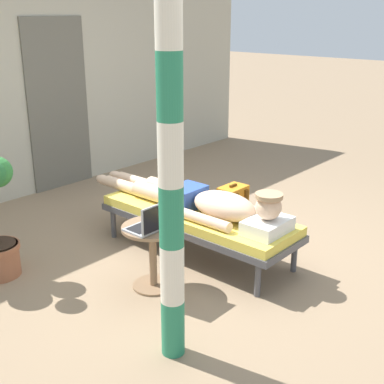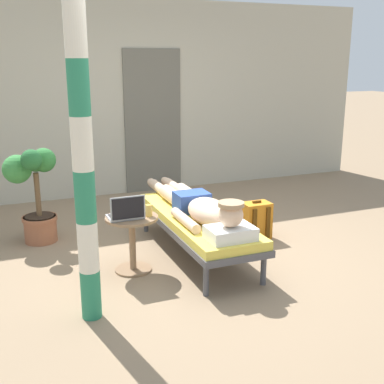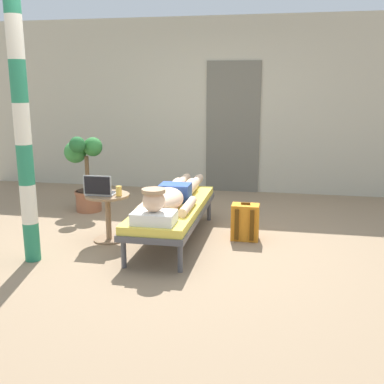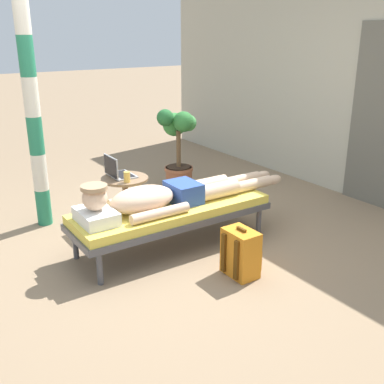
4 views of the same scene
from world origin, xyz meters
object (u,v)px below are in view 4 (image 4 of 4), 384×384
Objects in this scene: lounge_chair at (172,212)px; person_reclining at (165,196)px; drink_glass at (127,177)px; potted_plant at (178,144)px; porch_post at (31,97)px; side_table at (125,193)px; laptop at (117,171)px; backpack at (241,253)px.

person_reclining is (0.00, -0.07, 0.17)m from lounge_chair.
drink_glass is 0.10× the size of potted_plant.
person_reclining is at bearing 32.32° from porch_post.
side_table is at bearing -174.65° from person_reclining.
drink_glass is (0.15, -0.05, 0.22)m from side_table.
side_table is 0.27m from drink_glass.
potted_plant is (-1.44, 0.99, 0.23)m from lounge_chair.
laptop reaches higher than backpack.
potted_plant is at bearing 123.84° from side_table.
laptop is at bearing -59.47° from potted_plant.
potted_plant is at bearing 145.67° from lounge_chair.
lounge_chair is 0.82m from backpack.
porch_post is at bearing -135.52° from drink_glass.
drink_glass is (-0.54, -0.18, 0.23)m from lounge_chair.
lounge_chair is 4.46× the size of backpack.
side_table reaches higher than lounge_chair.
porch_post is (-0.67, -0.66, 0.75)m from drink_glass.
drink_glass is (-0.54, -0.11, 0.06)m from person_reclining.
person_reclining is at bearing 5.35° from side_table.
porch_post is (-1.21, -0.83, 0.98)m from lounge_chair.
porch_post is at bearing -82.76° from potted_plant.
drink_glass reaches higher than lounge_chair.
side_table is 1.23× the size of backpack.
potted_plant is at bearing 97.24° from porch_post.
laptop is 1.62m from backpack.
drink_glass is at bearing -168.48° from person_reclining.
person_reclining is 2.10× the size of potted_plant.
laptop is at bearing -166.25° from backpack.
lounge_chair is 0.87× the size of person_reclining.
lounge_chair is at bearing 10.73° from side_table.
lounge_chair is 6.09× the size of laptop.
drink_glass reaches higher than side_table.
backpack is 2.51m from porch_post.
lounge_chair is at bearing -34.33° from potted_plant.
potted_plant is at bearing 143.91° from person_reclining.
porch_post is (-1.21, -0.77, 0.81)m from person_reclining.
backpack is at bearing 12.40° from side_table.
person_reclining is 0.72m from side_table.
potted_plant reaches higher than lounge_chair.
side_table is 1.69× the size of laptop.
porch_post reaches higher than drink_glass.
side_table is 4.87× the size of drink_glass.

